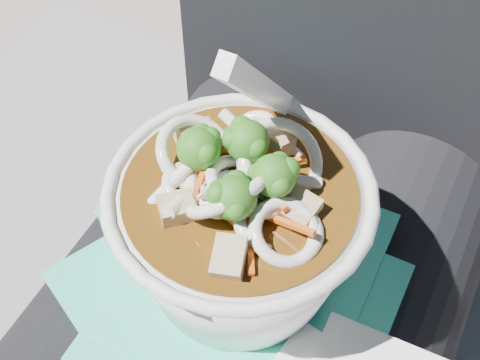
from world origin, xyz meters
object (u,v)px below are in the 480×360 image
at_px(stone_ledge, 285,360).
at_px(lap, 232,353).
at_px(person_body, 279,256).
at_px(plastic_bag, 227,290).
at_px(udon_bowl, 240,222).

height_order(stone_ledge, lap, lap).
xyz_separation_m(person_body, plastic_bag, (-0.01, -0.09, 0.07)).
relative_size(lap, udon_bowl, 2.33).
relative_size(lap, plastic_bag, 1.21).
distance_m(stone_ledge, udon_bowl, 0.49).
bearing_deg(plastic_bag, lap, -44.18).
height_order(lap, plastic_bag, plastic_bag).
bearing_deg(stone_ledge, udon_bowl, -90.97).
xyz_separation_m(lap, plastic_bag, (-0.01, 0.01, 0.09)).
bearing_deg(lap, person_body, 90.00).
xyz_separation_m(lap, udon_bowl, (-0.00, 0.02, 0.16)).
distance_m(stone_ledge, plastic_bag, 0.43).
relative_size(plastic_bag, udon_bowl, 1.93).
xyz_separation_m(stone_ledge, lap, (0.00, -0.15, 0.32)).
relative_size(stone_ledge, udon_bowl, 4.86).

